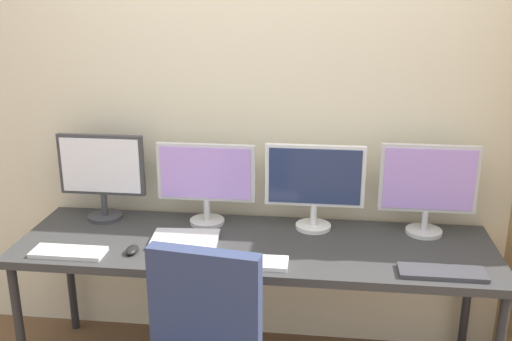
# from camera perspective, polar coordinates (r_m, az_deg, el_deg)

# --- Properties ---
(wall_back) EXTENTS (4.70, 0.10, 2.60)m
(wall_back) POSITION_cam_1_polar(r_m,az_deg,el_deg) (3.08, 0.82, 5.82)
(wall_back) COLOR beige
(wall_back) RESTS_ON ground_plane
(desk) EXTENTS (2.30, 0.68, 0.74)m
(desk) POSITION_cam_1_polar(r_m,az_deg,el_deg) (2.88, -0.12, -7.90)
(desk) COLOR #333333
(desk) RESTS_ON ground_plane
(monitor_far_left) EXTENTS (0.45, 0.18, 0.46)m
(monitor_far_left) POSITION_cam_1_polar(r_m,az_deg,el_deg) (3.15, -14.76, -0.10)
(monitor_far_left) COLOR #38383D
(monitor_far_left) RESTS_ON desk
(monitor_center_left) EXTENTS (0.50, 0.18, 0.43)m
(monitor_center_left) POSITION_cam_1_polar(r_m,az_deg,el_deg) (3.00, -4.87, -0.77)
(monitor_center_left) COLOR silver
(monitor_center_left) RESTS_ON desk
(monitor_center_right) EXTENTS (0.50, 0.18, 0.44)m
(monitor_center_right) POSITION_cam_1_polar(r_m,az_deg,el_deg) (2.94, 5.72, -1.10)
(monitor_center_right) COLOR silver
(monitor_center_right) RESTS_ON desk
(monitor_far_right) EXTENTS (0.47, 0.18, 0.46)m
(monitor_far_right) POSITION_cam_1_polar(r_m,az_deg,el_deg) (2.99, 16.37, -1.35)
(monitor_far_right) COLOR silver
(monitor_far_right) RESTS_ON desk
(keyboard_left) EXTENTS (0.34, 0.13, 0.02)m
(keyboard_left) POSITION_cam_1_polar(r_m,az_deg,el_deg) (2.87, -17.75, -7.58)
(keyboard_left) COLOR silver
(keyboard_left) RESTS_ON desk
(keyboard_center) EXTENTS (0.35, 0.13, 0.02)m
(keyboard_center) POSITION_cam_1_polar(r_m,az_deg,el_deg) (2.65, -0.72, -8.88)
(keyboard_center) COLOR silver
(keyboard_center) RESTS_ON desk
(keyboard_right) EXTENTS (0.37, 0.13, 0.02)m
(keyboard_right) POSITION_cam_1_polar(r_m,az_deg,el_deg) (2.68, 17.64, -9.42)
(keyboard_right) COLOR #38383D
(keyboard_right) RESTS_ON desk
(computer_mouse) EXTENTS (0.06, 0.10, 0.03)m
(computer_mouse) POSITION_cam_1_polar(r_m,az_deg,el_deg) (2.80, -11.95, -7.55)
(computer_mouse) COLOR black
(computer_mouse) RESTS_ON desk
(laptop_closed) EXTENTS (0.34, 0.24, 0.02)m
(laptop_closed) POSITION_cam_1_polar(r_m,az_deg,el_deg) (2.88, -6.91, -6.68)
(laptop_closed) COLOR silver
(laptop_closed) RESTS_ON desk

